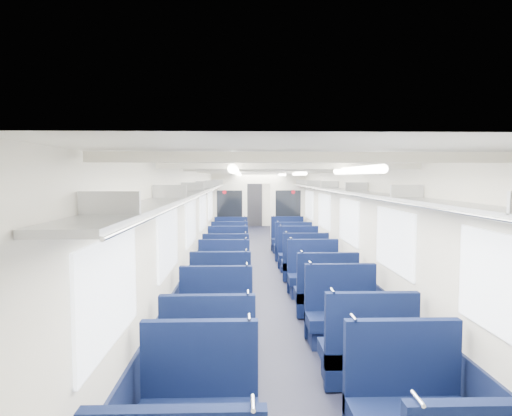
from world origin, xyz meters
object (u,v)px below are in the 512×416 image
at_px(bulkhead, 259,209).
at_px(seat_15, 298,257).
at_px(seat_4, 209,359).
at_px(seat_17, 293,248).
at_px(seat_11, 314,278).
at_px(seat_5, 367,355).
at_px(seat_14, 228,257).
at_px(seat_2, 199,413).
at_px(seat_9, 326,296).
at_px(end_door, 254,204).
at_px(seat_18, 231,242).
at_px(seat_12, 226,267).
at_px(seat_19, 288,241).
at_px(seat_3, 407,412).
at_px(seat_7, 342,319).
at_px(seat_6, 216,322).
at_px(seat_8, 221,294).
at_px(seat_10, 224,279).
at_px(seat_13, 305,265).
at_px(seat_16, 230,248).

relative_size(bulkhead, seat_15, 2.62).
xyz_separation_m(seat_4, seat_17, (1.66, 6.90, 0.00)).
bearing_deg(seat_11, seat_5, -90.00).
bearing_deg(seat_14, seat_11, -53.17).
height_order(seat_2, seat_9, same).
height_order(seat_2, seat_4, same).
bearing_deg(end_door, seat_17, -84.16).
relative_size(seat_17, seat_18, 1.00).
relative_size(seat_9, seat_12, 1.00).
height_order(seat_17, seat_19, same).
bearing_deg(seat_3, seat_7, 90.00).
xyz_separation_m(seat_9, seat_12, (-1.66, 2.28, 0.00)).
distance_m(seat_6, seat_8, 1.36).
distance_m(seat_9, seat_10, 2.05).
bearing_deg(bulkhead, seat_12, -101.69).
xyz_separation_m(seat_12, seat_17, (1.66, 2.28, 0.00)).
bearing_deg(bulkhead, seat_4, -95.49).
height_order(end_door, seat_17, end_door).
height_order(seat_7, seat_9, same).
distance_m(seat_14, seat_17, 2.02).
height_order(seat_2, seat_3, same).
bearing_deg(seat_13, seat_4, -109.43).
xyz_separation_m(seat_6, seat_7, (1.66, 0.10, 0.00)).
xyz_separation_m(seat_7, seat_19, (0.00, 7.04, 0.00)).
bearing_deg(seat_19, end_door, 97.00).
distance_m(seat_4, seat_17, 7.10).
xyz_separation_m(end_door, bulkhead, (-0.00, -6.38, 0.23)).
bearing_deg(end_door, seat_9, -86.25).
relative_size(seat_3, seat_19, 1.00).
height_order(seat_12, seat_18, same).
bearing_deg(seat_2, bulkhead, 85.10).
height_order(seat_5, seat_19, same).
bearing_deg(seat_15, seat_13, -90.00).
bearing_deg(seat_5, seat_16, 103.27).
bearing_deg(seat_7, seat_9, 90.00).
height_order(seat_14, seat_16, same).
distance_m(seat_18, seat_19, 1.66).
distance_m(seat_5, seat_15, 5.70).
distance_m(seat_17, seat_18, 2.07).
bearing_deg(seat_6, seat_12, 90.00).
relative_size(end_door, seat_13, 1.87).
relative_size(seat_3, seat_11, 1.00).
relative_size(seat_2, seat_17, 1.00).
bearing_deg(seat_11, seat_2, -109.95).
bearing_deg(seat_16, seat_8, -90.00).
bearing_deg(seat_7, seat_2, -126.34).
relative_size(seat_3, seat_14, 1.00).
distance_m(seat_11, seat_19, 4.72).
height_order(seat_13, seat_15, same).
height_order(seat_9, seat_10, same).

